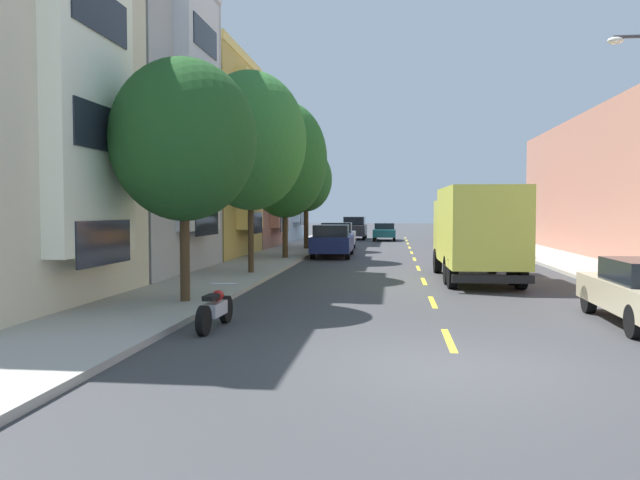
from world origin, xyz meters
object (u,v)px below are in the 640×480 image
parked_suv_red (457,228)px  parked_pickup_navy (333,242)px  street_tree_nearest (184,140)px  parked_suv_charcoal (355,228)px  parked_pickup_orange (483,237)px  street_tree_third (285,160)px  delivery_box_truck (476,228)px  street_tree_farthest (306,179)px  parked_pickup_white (338,237)px  street_tree_second (250,141)px  parked_wagon_silver (498,243)px  parked_pickup_forest (468,233)px  parked_motorcycle (215,309)px  moving_teal_sedan (384,231)px

parked_suv_red → parked_pickup_navy: bearing=-111.4°
street_tree_nearest → parked_suv_charcoal: street_tree_nearest is taller
street_tree_nearest → parked_pickup_orange: bearing=65.8°
parked_suv_charcoal → parked_pickup_orange: size_ratio=0.90×
street_tree_third → delivery_box_truck: 12.07m
street_tree_farthest → parked_pickup_white: street_tree_farthest is taller
street_tree_nearest → street_tree_third: street_tree_third is taller
street_tree_second → parked_wagon_silver: 15.37m
delivery_box_truck → parked_suv_charcoal: 32.11m
parked_pickup_forest → parked_wagon_silver: parked_pickup_forest is taller
parked_suv_charcoal → parked_pickup_orange: 16.66m
parked_pickup_forest → street_tree_third: bearing=-124.8°
parked_pickup_white → parked_pickup_forest: size_ratio=1.00×
parked_pickup_forest → parked_motorcycle: 34.51m
street_tree_second → parked_pickup_forest: street_tree_second is taller
parked_suv_red → parked_pickup_white: parked_suv_red is taller
parked_suv_red → parked_pickup_orange: bearing=-89.6°
parked_pickup_white → parked_pickup_forest: same height
street_tree_third → parked_wagon_silver: bearing=14.0°
parked_pickup_navy → parked_suv_charcoal: (-0.13, 20.80, 0.16)m
parked_suv_charcoal → street_tree_second: bearing=-93.7°
moving_teal_sedan → parked_suv_charcoal: bearing=141.9°
street_tree_third → moving_teal_sedan: 22.07m
street_tree_second → street_tree_nearest: bearing=-90.0°
parked_pickup_forest → delivery_box_truck: bearing=-96.0°
street_tree_second → parked_suv_red: street_tree_second is taller
street_tree_second → parked_suv_charcoal: 31.05m
moving_teal_sedan → parked_motorcycle: (-2.95, -39.12, -0.34)m
street_tree_third → parked_motorcycle: 18.59m
parked_wagon_silver → delivery_box_truck: bearing=-102.8°
parked_wagon_silver → moving_teal_sedan: (-6.10, 18.51, -0.05)m
moving_teal_sedan → parked_pickup_forest: bearing=-43.7°
street_tree_nearest → delivery_box_truck: size_ratio=0.86×
parked_wagon_silver → parked_motorcycle: (-9.05, -20.61, -0.39)m
delivery_box_truck → parked_pickup_orange: delivery_box_truck is taller
parked_suv_charcoal → parked_motorcycle: (-0.36, -41.15, -0.58)m
parked_pickup_white → street_tree_second: bearing=-97.0°
street_tree_second → delivery_box_truck: bearing=-5.4°
delivery_box_truck → parked_suv_charcoal: bearing=101.1°
parked_suv_charcoal → parked_pickup_orange: (8.86, -14.11, -0.16)m
street_tree_third → parked_pickup_white: street_tree_third is taller
street_tree_third → street_tree_farthest: bearing=90.0°
parked_pickup_forest → parked_suv_charcoal: (-8.66, 7.84, 0.16)m
parked_suv_red → parked_pickup_navy: size_ratio=0.90×
street_tree_second → parked_suv_charcoal: (2.01, 30.72, -4.09)m
parked_pickup_navy → parked_motorcycle: size_ratio=2.60×
parked_suv_red → parked_pickup_forest: bearing=-90.6°
street_tree_third → parked_suv_red: bearing=66.2°
street_tree_nearest → street_tree_third: 15.04m
parked_pickup_white → parked_motorcycle: size_ratio=2.60×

